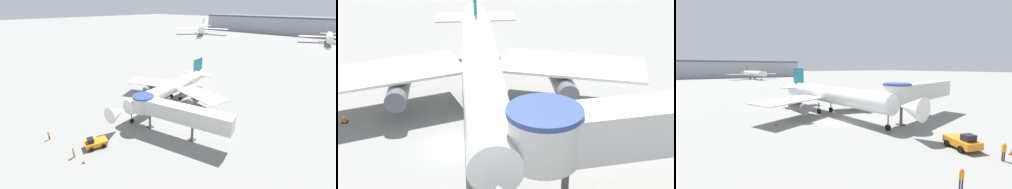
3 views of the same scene
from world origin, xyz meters
TOP-DOWN VIEW (x-y plane):
  - ground_plane at (0.00, 0.00)m, footprint 800.00×800.00m
  - main_airplane at (1.64, 4.89)m, footprint 27.88×33.80m
  - jet_bridge at (11.55, -5.74)m, footprint 19.02×7.01m
  - traffic_cone_port_wing at (-8.98, 3.28)m, footprint 0.47×0.47m

SIDE VIEW (x-z plane):
  - ground_plane at x=0.00m, z-range 0.00..0.00m
  - traffic_cone_port_wing at x=-8.98m, z-range -0.02..0.77m
  - main_airplane at x=1.64m, z-range -0.61..7.77m
  - jet_bridge at x=11.55m, z-range 1.49..7.84m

